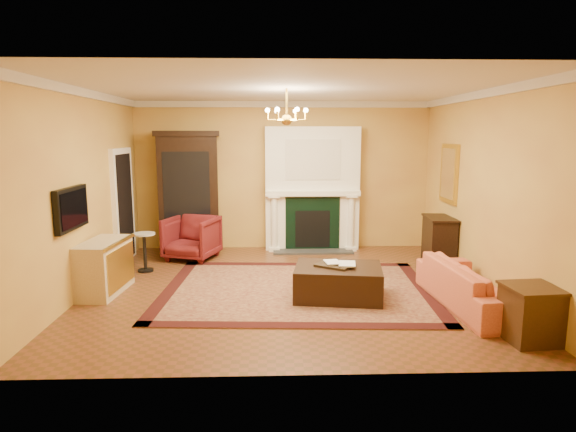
{
  "coord_description": "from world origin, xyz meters",
  "views": [
    {
      "loc": [
        -0.22,
        -7.15,
        2.34
      ],
      "look_at": [
        0.03,
        0.3,
        1.08
      ],
      "focal_mm": 30.0,
      "sensor_mm": 36.0,
      "label": 1
    }
  ],
  "objects_px": {
    "wingback_armchair": "(192,236)",
    "leather_ottoman": "(338,282)",
    "coral_sofa": "(473,278)",
    "end_table": "(531,315)",
    "china_cabinet": "(189,195)",
    "console_table": "(439,242)",
    "commode": "(104,267)",
    "pedestal_table": "(145,249)"
  },
  "relations": [
    {
      "from": "wingback_armchair",
      "to": "leather_ottoman",
      "type": "relative_size",
      "value": 0.73
    },
    {
      "from": "coral_sofa",
      "to": "end_table",
      "type": "distance_m",
      "value": 1.16
    },
    {
      "from": "china_cabinet",
      "to": "end_table",
      "type": "relative_size",
      "value": 3.74
    },
    {
      "from": "china_cabinet",
      "to": "leather_ottoman",
      "type": "height_order",
      "value": "china_cabinet"
    },
    {
      "from": "coral_sofa",
      "to": "console_table",
      "type": "xyz_separation_m",
      "value": [
        0.26,
        2.1,
        0.02
      ]
    },
    {
      "from": "leather_ottoman",
      "to": "china_cabinet",
      "type": "bearing_deg",
      "value": 139.66
    },
    {
      "from": "commode",
      "to": "console_table",
      "type": "bearing_deg",
      "value": 18.72
    },
    {
      "from": "wingback_armchair",
      "to": "console_table",
      "type": "relative_size",
      "value": 1.05
    },
    {
      "from": "commode",
      "to": "end_table",
      "type": "height_order",
      "value": "commode"
    },
    {
      "from": "wingback_armchair",
      "to": "commode",
      "type": "height_order",
      "value": "wingback_armchair"
    },
    {
      "from": "china_cabinet",
      "to": "end_table",
      "type": "bearing_deg",
      "value": -50.34
    },
    {
      "from": "china_cabinet",
      "to": "console_table",
      "type": "xyz_separation_m",
      "value": [
        4.66,
        -1.28,
        -0.73
      ]
    },
    {
      "from": "china_cabinet",
      "to": "commode",
      "type": "bearing_deg",
      "value": -113.65
    },
    {
      "from": "china_cabinet",
      "to": "coral_sofa",
      "type": "relative_size",
      "value": 1.12
    },
    {
      "from": "commode",
      "to": "end_table",
      "type": "xyz_separation_m",
      "value": [
        5.45,
        -1.89,
        -0.09
      ]
    },
    {
      "from": "wingback_armchair",
      "to": "end_table",
      "type": "xyz_separation_m",
      "value": [
        4.47,
        -3.86,
        -0.14
      ]
    },
    {
      "from": "china_cabinet",
      "to": "leather_ottoman",
      "type": "xyz_separation_m",
      "value": [
        2.61,
        -2.99,
        -0.91
      ]
    },
    {
      "from": "commode",
      "to": "leather_ottoman",
      "type": "height_order",
      "value": "commode"
    },
    {
      "from": "coral_sofa",
      "to": "leather_ottoman",
      "type": "bearing_deg",
      "value": 73.27
    },
    {
      "from": "commode",
      "to": "end_table",
      "type": "relative_size",
      "value": 1.72
    },
    {
      "from": "pedestal_table",
      "to": "commode",
      "type": "bearing_deg",
      "value": -105.47
    },
    {
      "from": "end_table",
      "to": "coral_sofa",
      "type": "bearing_deg",
      "value": 99.95
    },
    {
      "from": "end_table",
      "to": "china_cabinet",
      "type": "bearing_deg",
      "value": 135.49
    },
    {
      "from": "china_cabinet",
      "to": "console_table",
      "type": "relative_size",
      "value": 2.7
    },
    {
      "from": "commode",
      "to": "china_cabinet",
      "type": "bearing_deg",
      "value": 77.17
    },
    {
      "from": "wingback_armchair",
      "to": "end_table",
      "type": "bearing_deg",
      "value": -22.64
    },
    {
      "from": "console_table",
      "to": "wingback_armchair",
      "type": "bearing_deg",
      "value": 176.69
    },
    {
      "from": "leather_ottoman",
      "to": "console_table",
      "type": "bearing_deg",
      "value": 48.12
    },
    {
      "from": "leather_ottoman",
      "to": "wingback_armchair",
      "type": "bearing_deg",
      "value": 145.37
    },
    {
      "from": "coral_sofa",
      "to": "console_table",
      "type": "relative_size",
      "value": 2.42
    },
    {
      "from": "pedestal_table",
      "to": "coral_sofa",
      "type": "height_order",
      "value": "coral_sofa"
    },
    {
      "from": "coral_sofa",
      "to": "console_table",
      "type": "distance_m",
      "value": 2.12
    },
    {
      "from": "commode",
      "to": "coral_sofa",
      "type": "distance_m",
      "value": 5.3
    },
    {
      "from": "wingback_armchair",
      "to": "pedestal_table",
      "type": "bearing_deg",
      "value": -110.71
    },
    {
      "from": "china_cabinet",
      "to": "leather_ottoman",
      "type": "bearing_deg",
      "value": -54.65
    },
    {
      "from": "china_cabinet",
      "to": "commode",
      "type": "height_order",
      "value": "china_cabinet"
    },
    {
      "from": "wingback_armchair",
      "to": "commode",
      "type": "relative_size",
      "value": 0.85
    },
    {
      "from": "coral_sofa",
      "to": "commode",
      "type": "bearing_deg",
      "value": 77.71
    },
    {
      "from": "wingback_armchair",
      "to": "console_table",
      "type": "distance_m",
      "value": 4.57
    },
    {
      "from": "pedestal_table",
      "to": "leather_ottoman",
      "type": "bearing_deg",
      "value": -25.24
    },
    {
      "from": "wingback_armchair",
      "to": "china_cabinet",
      "type": "bearing_deg",
      "value": 119.83
    },
    {
      "from": "console_table",
      "to": "leather_ottoman",
      "type": "height_order",
      "value": "console_table"
    }
  ]
}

